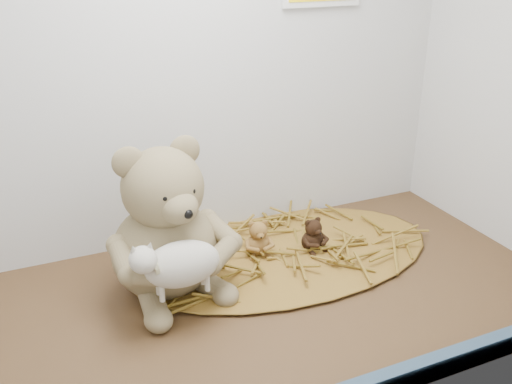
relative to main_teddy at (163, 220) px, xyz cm
name	(u,v)px	position (x,y,z in cm)	size (l,w,h in cm)	color
alcove_shell	(223,47)	(11.79, -1.46, 30.12)	(120.40, 60.20, 90.40)	#3B2414
straw_bed	(285,253)	(26.16, 2.49, -14.24)	(66.22, 38.45, 1.28)	brown
main_teddy	(163,220)	(0.00, 0.00, 0.00)	(24.00, 25.33, 29.76)	#8F7B58
toy_lamb	(182,264)	(0.00, -10.67, -3.38)	(17.24, 10.52, 11.14)	silver
mini_teddy_tan	(258,236)	(20.52, 3.95, -9.75)	(6.20, 6.55, 7.69)	olive
mini_teddy_brown	(313,233)	(31.79, 1.04, -9.97)	(5.86, 6.18, 7.26)	black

